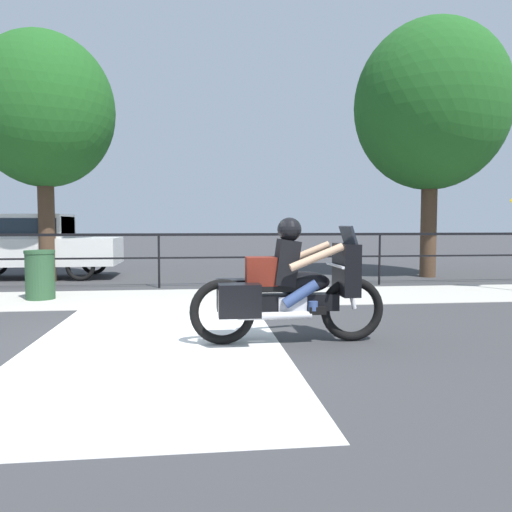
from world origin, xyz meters
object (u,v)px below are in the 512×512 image
at_px(motorcycle, 288,287).
at_px(parked_car, 31,242).
at_px(trash_bin, 40,275).
at_px(tree_behind_car, 44,111).
at_px(tree_behind_sign, 431,106).

bearing_deg(motorcycle, parked_car, 128.27).
distance_m(motorcycle, parked_car, 9.49).
distance_m(parked_car, trash_bin, 4.14).
bearing_deg(tree_behind_car, motorcycle, -55.62).
relative_size(motorcycle, tree_behind_car, 0.39).
xyz_separation_m(parked_car, trash_bin, (1.38, -3.88, -0.49)).
xyz_separation_m(trash_bin, tree_behind_sign, (9.12, 2.99, 4.06)).
bearing_deg(trash_bin, tree_behind_sign, 18.16).
distance_m(motorcycle, tree_behind_sign, 9.41).
bearing_deg(trash_bin, motorcycle, -44.24).
bearing_deg(tree_behind_car, trash_bin, -76.50).
bearing_deg(tree_behind_sign, parked_car, 175.18).
xyz_separation_m(parked_car, tree_behind_car, (0.65, -0.85, 3.20)).
relative_size(motorcycle, parked_car, 0.55).
height_order(parked_car, tree_behind_sign, tree_behind_sign).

